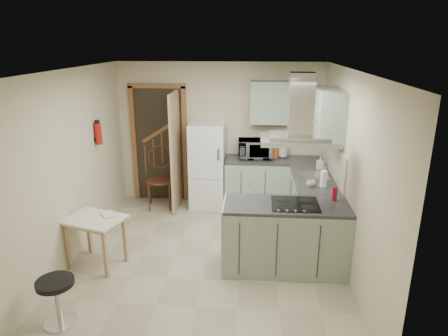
# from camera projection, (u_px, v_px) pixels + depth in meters

# --- Properties ---
(floor) EXTENTS (4.20, 4.20, 0.00)m
(floor) POSITION_uv_depth(u_px,v_px,m) (208.00, 257.00, 5.47)
(floor) COLOR #B2A78A
(floor) RESTS_ON ground
(ceiling) EXTENTS (4.20, 4.20, 0.00)m
(ceiling) POSITION_uv_depth(u_px,v_px,m) (205.00, 71.00, 4.71)
(ceiling) COLOR silver
(ceiling) RESTS_ON back_wall
(back_wall) EXTENTS (3.60, 0.00, 3.60)m
(back_wall) POSITION_uv_depth(u_px,v_px,m) (220.00, 134.00, 7.08)
(back_wall) COLOR beige
(back_wall) RESTS_ON floor
(left_wall) EXTENTS (0.00, 4.20, 4.20)m
(left_wall) POSITION_uv_depth(u_px,v_px,m) (70.00, 168.00, 5.22)
(left_wall) COLOR beige
(left_wall) RESTS_ON floor
(right_wall) EXTENTS (0.00, 4.20, 4.20)m
(right_wall) POSITION_uv_depth(u_px,v_px,m) (350.00, 174.00, 4.96)
(right_wall) COLOR beige
(right_wall) RESTS_ON floor
(doorway) EXTENTS (1.10, 0.12, 2.10)m
(doorway) POSITION_uv_depth(u_px,v_px,m) (160.00, 144.00, 7.20)
(doorway) COLOR brown
(doorway) RESTS_ON floor
(fridge) EXTENTS (0.60, 0.60, 1.50)m
(fridge) POSITION_uv_depth(u_px,v_px,m) (208.00, 166.00, 6.97)
(fridge) COLOR white
(fridge) RESTS_ON floor
(counter_back) EXTENTS (1.08, 0.60, 0.90)m
(counter_back) POSITION_uv_depth(u_px,v_px,m) (256.00, 183.00, 7.00)
(counter_back) COLOR #9EB2A0
(counter_back) RESTS_ON floor
(counter_right) EXTENTS (0.60, 1.95, 0.90)m
(counter_right) POSITION_uv_depth(u_px,v_px,m) (310.00, 199.00, 6.29)
(counter_right) COLOR #9EB2A0
(counter_right) RESTS_ON floor
(splashback) EXTENTS (1.68, 0.02, 0.50)m
(splashback) POSITION_uv_depth(u_px,v_px,m) (274.00, 141.00, 7.03)
(splashback) COLOR beige
(splashback) RESTS_ON counter_back
(wall_cabinet_back) EXTENTS (0.85, 0.35, 0.70)m
(wall_cabinet_back) POSITION_uv_depth(u_px,v_px,m) (276.00, 102.00, 6.67)
(wall_cabinet_back) COLOR #9EB2A0
(wall_cabinet_back) RESTS_ON back_wall
(wall_cabinet_right) EXTENTS (0.35, 0.90, 0.70)m
(wall_cabinet_right) POSITION_uv_depth(u_px,v_px,m) (328.00, 114.00, 5.60)
(wall_cabinet_right) COLOR #9EB2A0
(wall_cabinet_right) RESTS_ON right_wall
(peninsula) EXTENTS (1.55, 0.65, 0.90)m
(peninsula) POSITION_uv_depth(u_px,v_px,m) (285.00, 237.00, 5.09)
(peninsula) COLOR #9EB2A0
(peninsula) RESTS_ON floor
(hob) EXTENTS (0.58, 0.50, 0.01)m
(hob) POSITION_uv_depth(u_px,v_px,m) (295.00, 204.00, 4.94)
(hob) COLOR black
(hob) RESTS_ON peninsula
(extractor_hood) EXTENTS (0.90, 0.55, 0.10)m
(extractor_hood) POSITION_uv_depth(u_px,v_px,m) (299.00, 140.00, 4.69)
(extractor_hood) COLOR silver
(extractor_hood) RESTS_ON ceiling
(sink) EXTENTS (0.45, 0.40, 0.01)m
(sink) POSITION_uv_depth(u_px,v_px,m) (313.00, 175.00, 5.99)
(sink) COLOR silver
(sink) RESTS_ON counter_right
(fire_extinguisher) EXTENTS (0.10, 0.10, 0.32)m
(fire_extinguisher) POSITION_uv_depth(u_px,v_px,m) (98.00, 134.00, 5.99)
(fire_extinguisher) COLOR #B2140F
(fire_extinguisher) RESTS_ON left_wall
(drop_leaf_table) EXTENTS (0.84, 0.72, 0.67)m
(drop_leaf_table) POSITION_uv_depth(u_px,v_px,m) (97.00, 242.00, 5.21)
(drop_leaf_table) COLOR tan
(drop_leaf_table) RESTS_ON floor
(bentwood_chair) EXTENTS (0.52, 0.52, 1.00)m
(bentwood_chair) POSITION_uv_depth(u_px,v_px,m) (159.00, 181.00, 6.97)
(bentwood_chair) COLOR #4D2219
(bentwood_chair) RESTS_ON floor
(stool) EXTENTS (0.40, 0.40, 0.52)m
(stool) POSITION_uv_depth(u_px,v_px,m) (58.00, 301.00, 4.14)
(stool) COLOR black
(stool) RESTS_ON floor
(microwave) EXTENTS (0.60, 0.42, 0.32)m
(microwave) POSITION_uv_depth(u_px,v_px,m) (255.00, 149.00, 6.86)
(microwave) COLOR black
(microwave) RESTS_ON counter_back
(kettle) EXTENTS (0.17, 0.17, 0.23)m
(kettle) POSITION_uv_depth(u_px,v_px,m) (283.00, 151.00, 6.91)
(kettle) COLOR silver
(kettle) RESTS_ON counter_back
(cereal_box) EXTENTS (0.11, 0.22, 0.32)m
(cereal_box) POSITION_uv_depth(u_px,v_px,m) (276.00, 148.00, 6.92)
(cereal_box) COLOR orange
(cereal_box) RESTS_ON counter_back
(soap_bottle) EXTENTS (0.11, 0.11, 0.21)m
(soap_bottle) POSITION_uv_depth(u_px,v_px,m) (320.00, 163.00, 6.26)
(soap_bottle) COLOR silver
(soap_bottle) RESTS_ON counter_right
(paper_towel) EXTENTS (0.12, 0.12, 0.24)m
(paper_towel) POSITION_uv_depth(u_px,v_px,m) (324.00, 178.00, 5.51)
(paper_towel) COLOR white
(paper_towel) RESTS_ON counter_right
(cup) EXTENTS (0.14, 0.14, 0.09)m
(cup) POSITION_uv_depth(u_px,v_px,m) (311.00, 184.00, 5.54)
(cup) COLOR silver
(cup) RESTS_ON counter_right
(red_bottle) EXTENTS (0.07, 0.07, 0.18)m
(red_bottle) POSITION_uv_depth(u_px,v_px,m) (335.00, 194.00, 5.05)
(red_bottle) COLOR #A70E24
(red_bottle) RESTS_ON peninsula
(book) EXTENTS (0.26, 0.27, 0.10)m
(book) POSITION_uv_depth(u_px,v_px,m) (102.00, 213.00, 5.15)
(book) COLOR #9A3348
(book) RESTS_ON drop_leaf_table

